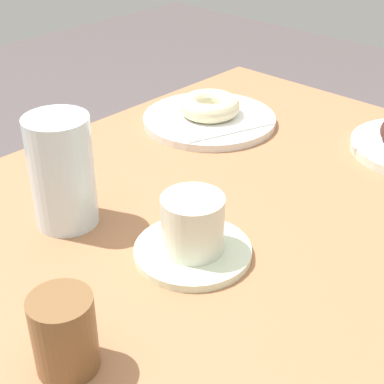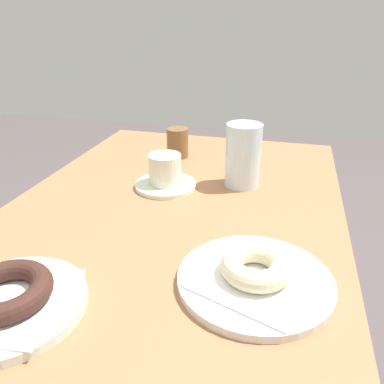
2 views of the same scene
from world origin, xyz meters
name	(u,v)px [view 1 (image 1 of 2)]	position (x,y,z in m)	size (l,w,h in m)	color
table	(207,287)	(0.00, 0.00, 0.59)	(0.93, 0.65, 0.71)	#A26B46
plate_sugar_ring	(209,120)	(0.21, 0.18, 0.71)	(0.22, 0.22, 0.01)	silver
napkin_sugar_ring	(209,115)	(0.21, 0.18, 0.72)	(0.15, 0.15, 0.00)	white
donut_sugar_ring	(210,106)	(0.21, 0.18, 0.74)	(0.10, 0.10, 0.03)	beige
water_glass	(62,172)	(-0.13, 0.12, 0.78)	(0.08, 0.08, 0.14)	silver
coffee_cup	(193,232)	(-0.08, -0.04, 0.74)	(0.13, 0.13, 0.08)	silver
sugar_jar	(64,334)	(-0.27, -0.07, 0.74)	(0.06, 0.06, 0.08)	brown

